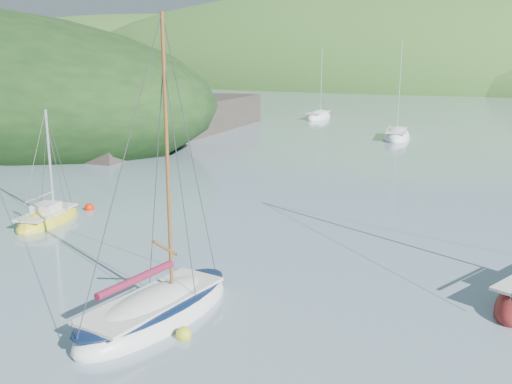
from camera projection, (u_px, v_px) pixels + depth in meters
The scene contains 6 objects.
ground at pixel (174, 323), 18.01m from camera, with size 700.00×700.00×0.00m, color slate.
daysailer_white at pixel (156, 311), 18.31m from camera, with size 2.65×6.71×10.20m.
sailboat_yellow at pixel (48, 219), 28.95m from camera, with size 3.15×5.02×6.21m.
distant_sloop_a at pixel (396, 137), 58.78m from camera, with size 4.44×7.97×10.77m.
distant_sloop_c at pixel (318, 117), 77.99m from camera, with size 3.43×7.51×10.35m.
mooring_buoys at pixel (235, 257), 23.62m from camera, with size 27.50×11.44×0.50m.
Camera 1 is at (10.64, -12.96, 8.19)m, focal length 40.00 mm.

